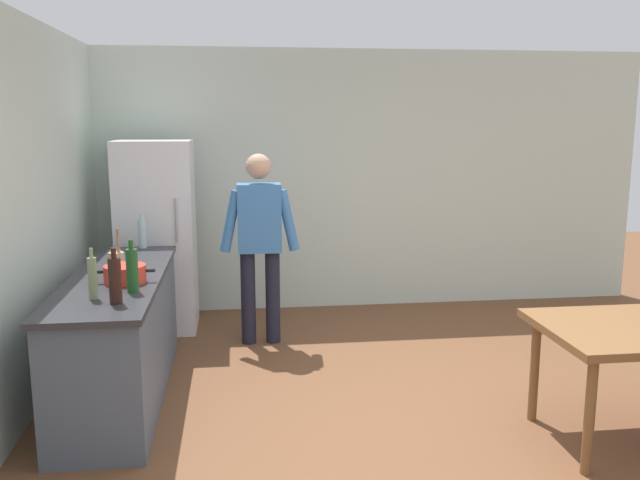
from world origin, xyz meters
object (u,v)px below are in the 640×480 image
refrigerator (157,236)px  bottle_wine_dark (115,280)px  cooking_pot (125,274)px  bottle_water_clear (142,233)px  bottle_vinegar_tall (93,277)px  person (260,236)px  bottle_wine_green (132,270)px  utensil_jar (117,261)px

refrigerator → bottle_wine_dark: refrigerator is taller
cooking_pot → bottle_wine_dark: (0.03, -0.53, 0.09)m
bottle_water_clear → bottle_vinegar_tall: bearing=-92.7°
person → bottle_water_clear: person is taller
bottle_wine_green → bottle_water_clear: bearing=95.3°
bottle_wine_green → utensil_jar: bearing=108.4°
bottle_vinegar_tall → bottle_wine_green: bottle_wine_green is taller
bottle_wine_dark → bottle_wine_green: (0.06, 0.27, 0.00)m
bottle_vinegar_tall → bottle_water_clear: bottle_vinegar_tall is taller
cooking_pot → bottle_vinegar_tall: bearing=-107.5°
utensil_jar → bottle_water_clear: bearing=85.7°
utensil_jar → bottle_vinegar_tall: bearing=-90.8°
cooking_pot → bottle_vinegar_tall: 0.43m
cooking_pot → bottle_wine_green: size_ratio=1.18×
bottle_vinegar_tall → bottle_wine_dark: bearing=-38.9°
refrigerator → person: refrigerator is taller
refrigerator → utensil_jar: size_ratio=5.62×
utensil_jar → bottle_wine_green: 0.65m
refrigerator → bottle_water_clear: bearing=-95.4°
utensil_jar → bottle_wine_dark: bearing=-80.7°
person → bottle_wine_green: person is taller
person → bottle_wine_green: 1.75m
utensil_jar → bottle_wine_dark: bottle_wine_dark is taller
person → bottle_wine_dark: (-0.92, -1.78, 0.07)m
utensil_jar → bottle_vinegar_tall: size_ratio=1.00×
refrigerator → utensil_jar: 1.46m
bottle_wine_dark → bottle_wine_green: bearing=77.3°
refrigerator → bottle_vinegar_tall: bearing=-93.4°
cooking_pot → bottle_water_clear: bearing=92.2°
refrigerator → bottle_vinegar_tall: (-0.13, -2.21, 0.14)m
refrigerator → bottle_water_clear: 0.58m
utensil_jar → bottle_water_clear: (0.07, 0.89, 0.05)m
cooking_pot → utensil_jar: (-0.12, 0.36, 0.02)m
cooking_pot → bottle_wine_green: bearing=-70.8°
refrigerator → bottle_vinegar_tall: 2.22m
bottle_water_clear → bottle_wine_dark: bearing=-87.5°
bottle_wine_dark → bottle_wine_green: 0.27m
bottle_water_clear → cooking_pot: bearing=-87.8°
bottle_vinegar_tall → cooking_pot: bearing=72.5°
person → utensil_jar: (-1.07, -0.90, 0.00)m
bottle_wine_green → bottle_wine_dark: bearing=-102.7°
bottle_wine_green → cooking_pot: bearing=109.2°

